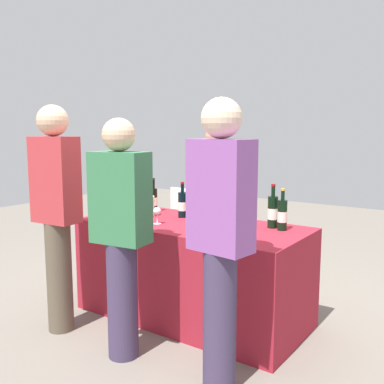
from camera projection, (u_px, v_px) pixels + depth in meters
ground_plane at (192, 316)px, 3.56m from camera, size 12.00×12.00×0.00m
tasting_table at (192, 270)px, 3.51m from camera, size 1.81×0.83×0.77m
wine_bottle_0 at (137, 197)px, 4.00m from camera, size 0.08×0.08×0.33m
wine_bottle_1 at (154, 200)px, 3.93m from camera, size 0.07×0.07×0.31m
wine_bottle_2 at (182, 204)px, 3.68m from camera, size 0.08×0.08×0.30m
wine_bottle_3 at (196, 206)px, 3.59m from camera, size 0.07×0.07×0.30m
wine_bottle_4 at (223, 209)px, 3.47m from camera, size 0.07×0.07×0.30m
wine_bottle_5 at (239, 212)px, 3.31m from camera, size 0.08×0.08×0.32m
wine_bottle_6 at (273, 212)px, 3.28m from camera, size 0.08×0.08×0.33m
wine_bottle_7 at (282, 215)px, 3.20m from camera, size 0.07×0.07×0.31m
wine_glass_0 at (124, 205)px, 3.73m from camera, size 0.07×0.07×0.14m
wine_glass_1 at (157, 212)px, 3.42m from camera, size 0.06×0.06×0.13m
wine_glass_2 at (230, 219)px, 3.07m from camera, size 0.08×0.08×0.15m
wine_glass_3 at (246, 223)px, 2.99m from camera, size 0.07×0.07×0.14m
ice_bucket at (142, 206)px, 3.74m from camera, size 0.21×0.21×0.17m
server_pouring at (216, 202)px, 4.12m from camera, size 0.42×0.27×1.55m
guest_0 at (56, 208)px, 3.20m from camera, size 0.36×0.23×1.68m
guest_1 at (121, 230)px, 2.82m from camera, size 0.39×0.25×1.58m
guest_2 at (220, 233)px, 2.44m from camera, size 0.37×0.24×1.68m
menu_board at (187, 231)px, 4.61m from camera, size 0.45×0.10×0.90m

